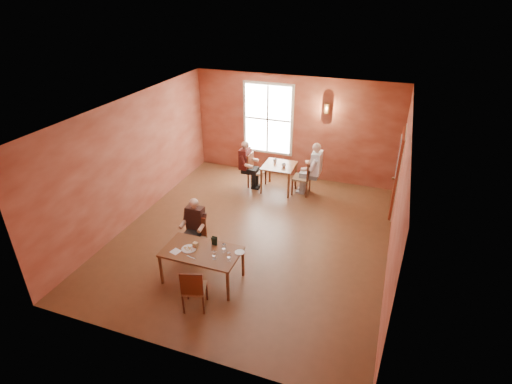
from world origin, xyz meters
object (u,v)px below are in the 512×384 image
(chair_diner_main, at_px, (195,239))
(diner_main, at_px, (193,233))
(chair_diner_white, at_px, (302,177))
(chair_diner_maroon, at_px, (257,171))
(second_table, at_px, (279,177))
(main_table, at_px, (202,265))
(diner_white, at_px, (303,170))
(diner_maroon, at_px, (256,165))
(chair_empty, at_px, (194,287))

(chair_diner_main, distance_m, diner_main, 0.17)
(chair_diner_main, xyz_separation_m, chair_diner_white, (1.43, 3.58, 0.06))
(chair_diner_maroon, bearing_deg, second_table, 90.00)
(diner_main, bearing_deg, chair_diner_white, -111.54)
(main_table, distance_m, diner_main, 0.84)
(main_table, bearing_deg, diner_white, 77.28)
(second_table, height_order, diner_white, diner_white)
(diner_white, distance_m, diner_maroon, 1.36)
(chair_diner_main, xyz_separation_m, second_table, (0.78, 3.58, -0.06))
(diner_main, relative_size, chair_empty, 1.37)
(diner_main, xyz_separation_m, second_table, (0.78, 3.61, -0.23))
(main_table, xyz_separation_m, diner_main, (-0.50, 0.62, 0.26))
(second_table, height_order, chair_diner_white, chair_diner_white)
(diner_maroon, bearing_deg, chair_diner_maroon, 90.00)
(main_table, distance_m, chair_diner_maroon, 4.25)
(main_table, relative_size, chair_diner_main, 1.69)
(main_table, bearing_deg, chair_diner_white, 77.67)
(chair_diner_main, relative_size, chair_empty, 0.98)
(chair_diner_white, height_order, diner_maroon, diner_maroon)
(diner_main, relative_size, second_table, 1.42)
(diner_main, height_order, chair_diner_white, diner_main)
(chair_empty, height_order, chair_diner_maroon, chair_diner_maroon)
(second_table, bearing_deg, diner_white, 0.00)
(diner_main, bearing_deg, chair_diner_main, -90.00)
(chair_diner_main, relative_size, second_table, 1.02)
(chair_diner_main, distance_m, chair_diner_white, 3.85)
(diner_white, bearing_deg, chair_diner_main, 157.89)
(diner_maroon, bearing_deg, chair_diner_main, -1.52)
(main_table, relative_size, diner_maroon, 1.12)
(chair_diner_main, relative_size, chair_diner_white, 0.87)
(chair_diner_main, xyz_separation_m, diner_main, (0.00, -0.03, 0.17))
(diner_main, height_order, chair_diner_maroon, diner_main)
(chair_empty, distance_m, second_table, 4.95)
(chair_diner_main, distance_m, chair_empty, 1.54)
(diner_main, xyz_separation_m, chair_empty, (0.71, -1.34, -0.16))
(main_table, xyz_separation_m, diner_white, (0.96, 4.23, 0.37))
(diner_main, relative_size, chair_diner_white, 1.21)
(chair_diner_white, height_order, diner_white, diner_white)
(chair_empty, height_order, chair_diner_white, chair_diner_white)
(diner_white, bearing_deg, diner_maroon, 90.00)
(chair_diner_maroon, bearing_deg, diner_maroon, -90.00)
(main_table, xyz_separation_m, chair_diner_white, (0.93, 4.23, 0.16))
(diner_maroon, bearing_deg, main_table, 5.47)
(main_table, xyz_separation_m, chair_diner_main, (-0.50, 0.65, 0.09))
(chair_diner_white, distance_m, chair_diner_maroon, 1.30)
(diner_main, xyz_separation_m, chair_diner_white, (1.43, 3.61, -0.11))
(diner_main, relative_size, diner_maroon, 0.92)
(chair_diner_main, bearing_deg, chair_empty, 117.32)
(chair_diner_main, height_order, second_table, chair_diner_main)
(chair_diner_maroon, distance_m, diner_maroon, 0.17)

